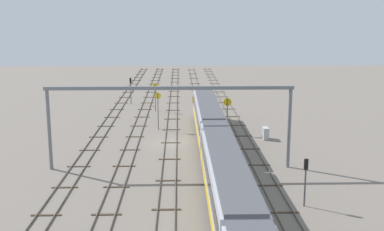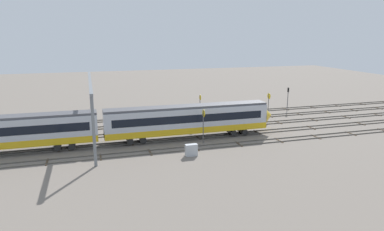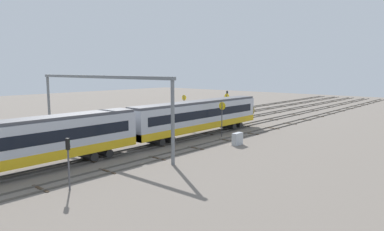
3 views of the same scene
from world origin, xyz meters
TOP-DOWN VIEW (x-y plane):
  - ground_plane at (0.00, 0.00)m, footprint 191.34×191.34m
  - track_near_foreground at (0.00, -9.50)m, footprint 175.34×2.40m
  - track_with_train at (-0.00, -4.75)m, footprint 175.34×2.40m
  - track_middle at (0.00, 0.00)m, footprint 175.34×2.40m
  - track_second_far at (0.00, 4.75)m, footprint 175.34×2.40m
  - track_far_background at (0.00, 9.50)m, footprint 175.34×2.40m
  - overhead_gantry at (-10.04, -0.15)m, footprint 0.40×25.20m
  - speed_sign_near_foreground at (20.54, 2.86)m, footprint 0.14×1.08m
  - speed_sign_mid_trackside at (4.79, -7.53)m, footprint 0.14×1.07m
  - speed_sign_far_trackside at (7.29, 1.84)m, footprint 0.14×0.88m
  - signal_light_trackside_approach at (-20.51, -11.46)m, footprint 0.31×0.32m
  - signal_light_trackside_departure at (27.38, 7.60)m, footprint 0.31×0.32m
  - relay_cabinet at (1.66, -12.18)m, footprint 1.55×0.69m

SIDE VIEW (x-z plane):
  - ground_plane at x=0.00m, z-range 0.00..0.00m
  - track_near_foreground at x=0.00m, z-range -0.01..0.15m
  - track_second_far at x=0.00m, z-range -0.01..0.15m
  - track_far_background at x=0.00m, z-range -0.01..0.15m
  - track_middle at x=0.00m, z-range -0.01..0.15m
  - track_with_train at x=0.00m, z-range -0.01..0.15m
  - relay_cabinet at x=1.66m, z-range 0.00..1.52m
  - signal_light_trackside_approach at x=-20.51m, z-range 0.66..4.74m
  - signal_light_trackside_departure at x=27.38m, z-range 0.72..5.47m
  - speed_sign_near_foreground at x=20.54m, z-range 0.84..5.56m
  - speed_sign_mid_trackside at x=4.79m, z-range 0.85..5.70m
  - speed_sign_far_trackside at x=7.29m, z-range 0.74..5.97m
  - overhead_gantry at x=-10.04m, z-range 2.50..11.10m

